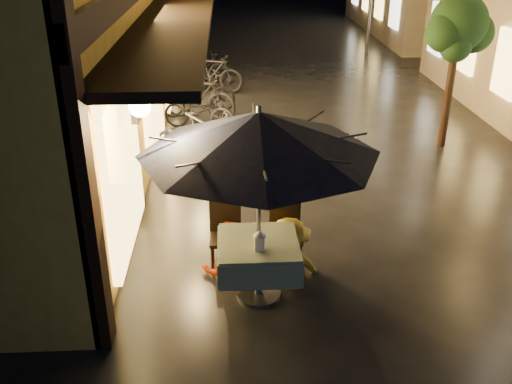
{
  "coord_description": "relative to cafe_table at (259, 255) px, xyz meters",
  "views": [
    {
      "loc": [
        -2.06,
        -6.48,
        4.24
      ],
      "look_at": [
        -1.72,
        0.02,
        1.15
      ],
      "focal_mm": 40.0,
      "sensor_mm": 36.0,
      "label": 1
    }
  ],
  "objects": [
    {
      "name": "ground",
      "position": [
        1.72,
        0.58,
        -0.59
      ],
      "size": [
        90.0,
        90.0,
        0.0
      ],
      "primitive_type": "plane",
      "color": "black",
      "rests_on": "ground"
    },
    {
      "name": "street_tree",
      "position": [
        4.13,
        5.09,
        1.83
      ],
      "size": [
        1.43,
        1.2,
        3.15
      ],
      "color": "black",
      "rests_on": "ground"
    },
    {
      "name": "cafe_table",
      "position": [
        0.0,
        0.0,
        0.0
      ],
      "size": [
        0.99,
        0.99,
        0.78
      ],
      "color": "#59595E",
      "rests_on": "ground"
    },
    {
      "name": "patio_umbrella",
      "position": [
        0.0,
        0.0,
        1.56
      ],
      "size": [
        2.75,
        2.75,
        2.46
      ],
      "color": "#59595E",
      "rests_on": "ground"
    },
    {
      "name": "cafe_chair_left",
      "position": [
        -0.4,
        0.74,
        -0.05
      ],
      "size": [
        0.42,
        0.42,
        0.97
      ],
      "color": "black",
      "rests_on": "ground"
    },
    {
      "name": "cafe_chair_right",
      "position": [
        0.4,
        0.74,
        -0.05
      ],
      "size": [
        0.42,
        0.42,
        0.97
      ],
      "color": "black",
      "rests_on": "ground"
    },
    {
      "name": "table_lantern",
      "position": [
        0.0,
        -0.18,
        0.33
      ],
      "size": [
        0.16,
        0.16,
        0.25
      ],
      "color": "white",
      "rests_on": "cafe_table"
    },
    {
      "name": "person_orange",
      "position": [
        -0.38,
        0.55,
        0.14
      ],
      "size": [
        0.73,
        0.58,
        1.46
      ],
      "primitive_type": "imported",
      "rotation": [
        0.0,
        0.0,
        3.19
      ],
      "color": "red",
      "rests_on": "ground"
    },
    {
      "name": "person_yellow",
      "position": [
        0.43,
        0.5,
        0.18
      ],
      "size": [
        1.06,
        0.71,
        1.53
      ],
      "primitive_type": "imported",
      "rotation": [
        0.0,
        0.0,
        3.29
      ],
      "color": "gold",
      "rests_on": "ground"
    },
    {
      "name": "bicycle_0",
      "position": [
        -0.92,
        4.53,
        -0.13
      ],
      "size": [
        1.85,
        1.05,
        0.92
      ],
      "primitive_type": "imported",
      "rotation": [
        0.0,
        0.0,
        1.3
      ],
      "color": "black",
      "rests_on": "ground"
    },
    {
      "name": "bicycle_1",
      "position": [
        -0.73,
        4.43,
        -0.08
      ],
      "size": [
        1.68,
        0.51,
        1.01
      ],
      "primitive_type": "imported",
      "rotation": [
        0.0,
        0.0,
        1.59
      ],
      "color": "black",
      "rests_on": "ground"
    },
    {
      "name": "bicycle_2",
      "position": [
        -0.97,
        6.37,
        -0.14
      ],
      "size": [
        1.79,
        1.14,
        0.89
      ],
      "primitive_type": "imported",
      "rotation": [
        0.0,
        0.0,
        1.21
      ],
      "color": "black",
      "rests_on": "ground"
    },
    {
      "name": "bicycle_3",
      "position": [
        -1.0,
        7.13,
        -0.05
      ],
      "size": [
        1.86,
        1.09,
        1.08
      ],
      "primitive_type": "imported",
      "rotation": [
        0.0,
        0.0,
        1.22
      ],
      "color": "black",
      "rests_on": "ground"
    },
    {
      "name": "bicycle_4",
      "position": [
        -1.05,
        7.5,
        -0.09
      ],
      "size": [
        2.01,
        1.2,
        1.0
      ],
      "primitive_type": "imported",
      "rotation": [
        0.0,
        0.0,
        1.87
      ],
      "color": "black",
      "rests_on": "ground"
    },
    {
      "name": "bicycle_5",
      "position": [
        -0.72,
        9.54,
        -0.07
      ],
      "size": [
        1.8,
        1.01,
        1.04
      ],
      "primitive_type": "imported",
      "rotation": [
        0.0,
        0.0,
        1.25
      ],
      "color": "black",
      "rests_on": "ground"
    },
    {
      "name": "bicycle_6",
      "position": [
        -1.11,
        10.33,
        -0.15
      ],
      "size": [
        1.77,
        1.23,
        0.88
      ],
      "primitive_type": "imported",
      "rotation": [
        0.0,
        0.0,
        2.0
      ],
      "color": "black",
      "rests_on": "ground"
    }
  ]
}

